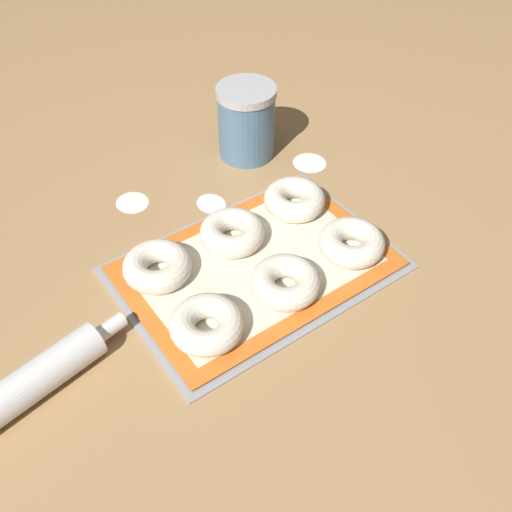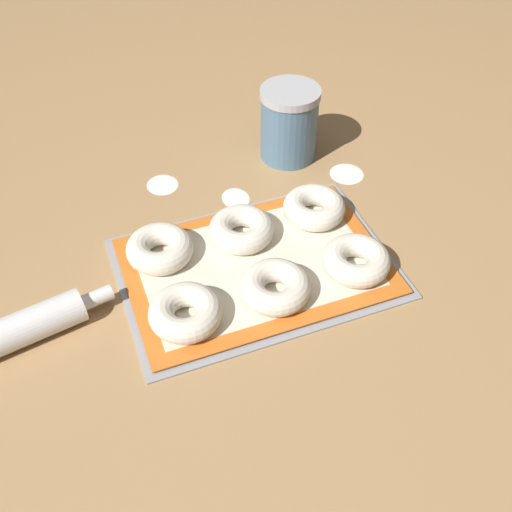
{
  "view_description": "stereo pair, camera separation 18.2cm",
  "coord_description": "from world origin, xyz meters",
  "px_view_note": "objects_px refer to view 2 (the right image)",
  "views": [
    {
      "loc": [
        -0.41,
        -0.57,
        0.75
      ],
      "look_at": [
        0.01,
        0.01,
        0.03
      ],
      "focal_mm": 42.0,
      "sensor_mm": 36.0,
      "label": 1
    },
    {
      "loc": [
        -0.25,
        -0.66,
        0.75
      ],
      "look_at": [
        0.01,
        0.01,
        0.03
      ],
      "focal_mm": 42.0,
      "sensor_mm": 36.0,
      "label": 2
    }
  ],
  "objects_px": {
    "bagel_front_right": "(356,260)",
    "baking_tray": "(256,267)",
    "bagel_back_center": "(241,229)",
    "bagel_back_right": "(314,207)",
    "bagel_front_center": "(275,287)",
    "bagel_front_left": "(185,312)",
    "bagel_back_left": "(160,249)",
    "flour_canister": "(289,123)"
  },
  "relations": [
    {
      "from": "bagel_back_center",
      "to": "bagel_back_left",
      "type": "bearing_deg",
      "value": 178.38
    },
    {
      "from": "bagel_front_center",
      "to": "bagel_back_right",
      "type": "relative_size",
      "value": 1.0
    },
    {
      "from": "bagel_front_left",
      "to": "bagel_back_left",
      "type": "height_order",
      "value": "same"
    },
    {
      "from": "bagel_front_left",
      "to": "bagel_front_right",
      "type": "xyz_separation_m",
      "value": [
        0.3,
        0.01,
        0.0
      ]
    },
    {
      "from": "bagel_back_right",
      "to": "baking_tray",
      "type": "bearing_deg",
      "value": -151.29
    },
    {
      "from": "bagel_front_left",
      "to": "baking_tray",
      "type": "bearing_deg",
      "value": 27.43
    },
    {
      "from": "bagel_front_right",
      "to": "bagel_back_center",
      "type": "height_order",
      "value": "same"
    },
    {
      "from": "bagel_front_center",
      "to": "bagel_back_left",
      "type": "relative_size",
      "value": 1.0
    },
    {
      "from": "bagel_front_center",
      "to": "bagel_front_right",
      "type": "xyz_separation_m",
      "value": [
        0.15,
        0.01,
        0.0
      ]
    },
    {
      "from": "baking_tray",
      "to": "bagel_back_right",
      "type": "distance_m",
      "value": 0.17
    },
    {
      "from": "bagel_back_right",
      "to": "bagel_back_left",
      "type": "bearing_deg",
      "value": -179.28
    },
    {
      "from": "bagel_back_right",
      "to": "flour_canister",
      "type": "relative_size",
      "value": 0.75
    },
    {
      "from": "bagel_front_left",
      "to": "bagel_front_right",
      "type": "bearing_deg",
      "value": 1.15
    },
    {
      "from": "bagel_front_right",
      "to": "bagel_back_center",
      "type": "distance_m",
      "value": 0.21
    },
    {
      "from": "bagel_back_left",
      "to": "baking_tray",
      "type": "bearing_deg",
      "value": -27.12
    },
    {
      "from": "baking_tray",
      "to": "flour_canister",
      "type": "height_order",
      "value": "flour_canister"
    },
    {
      "from": "baking_tray",
      "to": "bagel_back_center",
      "type": "relative_size",
      "value": 4.01
    },
    {
      "from": "bagel_front_center",
      "to": "bagel_back_center",
      "type": "bearing_deg",
      "value": 91.63
    },
    {
      "from": "bagel_back_left",
      "to": "bagel_back_right",
      "type": "height_order",
      "value": "same"
    },
    {
      "from": "bagel_front_center",
      "to": "bagel_back_right",
      "type": "height_order",
      "value": "same"
    },
    {
      "from": "bagel_front_right",
      "to": "bagel_back_left",
      "type": "height_order",
      "value": "same"
    },
    {
      "from": "bagel_front_center",
      "to": "bagel_front_left",
      "type": "bearing_deg",
      "value": 179.75
    },
    {
      "from": "bagel_back_left",
      "to": "bagel_back_center",
      "type": "xyz_separation_m",
      "value": [
        0.15,
        -0.0,
        0.0
      ]
    },
    {
      "from": "bagel_front_center",
      "to": "bagel_front_right",
      "type": "bearing_deg",
      "value": 2.55
    },
    {
      "from": "flour_canister",
      "to": "bagel_front_left",
      "type": "bearing_deg",
      "value": -132.02
    },
    {
      "from": "baking_tray",
      "to": "bagel_front_center",
      "type": "height_order",
      "value": "bagel_front_center"
    },
    {
      "from": "bagel_front_center",
      "to": "bagel_back_right",
      "type": "distance_m",
      "value": 0.21
    },
    {
      "from": "baking_tray",
      "to": "bagel_front_center",
      "type": "bearing_deg",
      "value": -87.15
    },
    {
      "from": "bagel_front_center",
      "to": "flour_canister",
      "type": "relative_size",
      "value": 0.75
    },
    {
      "from": "bagel_front_left",
      "to": "bagel_back_right",
      "type": "distance_m",
      "value": 0.33
    },
    {
      "from": "bagel_back_right",
      "to": "bagel_front_right",
      "type": "bearing_deg",
      "value": -86.73
    },
    {
      "from": "bagel_back_left",
      "to": "bagel_front_center",
      "type": "bearing_deg",
      "value": -45.1
    },
    {
      "from": "bagel_front_right",
      "to": "bagel_back_right",
      "type": "xyz_separation_m",
      "value": [
        -0.01,
        0.15,
        0.0
      ]
    },
    {
      "from": "baking_tray",
      "to": "flour_canister",
      "type": "bearing_deg",
      "value": 57.73
    },
    {
      "from": "bagel_back_right",
      "to": "flour_canister",
      "type": "xyz_separation_m",
      "value": [
        0.04,
        0.21,
        0.05
      ]
    },
    {
      "from": "bagel_front_left",
      "to": "bagel_back_right",
      "type": "height_order",
      "value": "same"
    },
    {
      "from": "bagel_front_right",
      "to": "bagel_back_center",
      "type": "bearing_deg",
      "value": 137.42
    },
    {
      "from": "bagel_front_right",
      "to": "baking_tray",
      "type": "bearing_deg",
      "value": 155.54
    },
    {
      "from": "bagel_back_right",
      "to": "flour_canister",
      "type": "distance_m",
      "value": 0.22
    },
    {
      "from": "baking_tray",
      "to": "bagel_back_right",
      "type": "height_order",
      "value": "bagel_back_right"
    },
    {
      "from": "baking_tray",
      "to": "bagel_back_right",
      "type": "xyz_separation_m",
      "value": [
        0.15,
        0.08,
        0.03
      ]
    },
    {
      "from": "bagel_front_center",
      "to": "bagel_back_left",
      "type": "height_order",
      "value": "same"
    }
  ]
}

